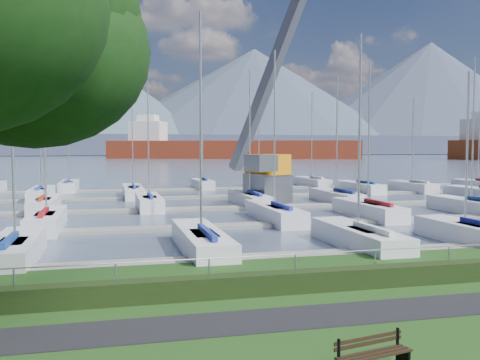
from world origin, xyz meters
name	(u,v)px	position (x,y,z in m)	size (l,w,h in m)	color
path	(362,312)	(0.00, -3.00, 0.01)	(160.00, 2.00, 0.04)	black
water	(123,157)	(0.00, 260.00, -0.40)	(800.00, 540.00, 0.20)	#4A566C
hedge	(327,280)	(0.00, -0.40, 0.35)	(80.00, 0.70, 0.70)	black
fence	(323,253)	(0.00, 0.00, 1.20)	(0.04, 0.04, 80.00)	gray
foothill	(120,145)	(0.00, 330.00, 6.00)	(900.00, 80.00, 12.00)	#424960
mountains	(127,92)	(7.35, 404.62, 46.68)	(1190.00, 360.00, 115.00)	#41525F
docks	(199,209)	(0.00, 26.00, -0.22)	(90.00, 41.60, 0.25)	slate
bench_left	(373,355)	(-1.72, -6.92, 0.42)	(1.85, 0.78, 0.85)	black
crane	(269,142)	(7.07, 29.78, 5.33)	(7.70, 12.93, 22.35)	#585A60
cargo_ship_mid	(223,150)	(41.66, 212.27, 3.46)	(108.38, 55.57, 21.50)	maroon
sailboat_fleet	(181,141)	(-1.27, 27.73, 5.39)	(75.87, 49.70, 13.78)	#1A4490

